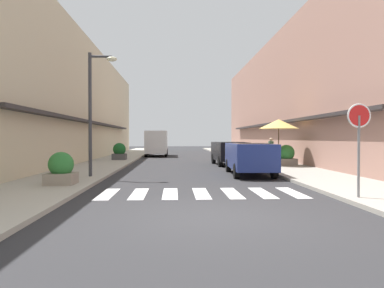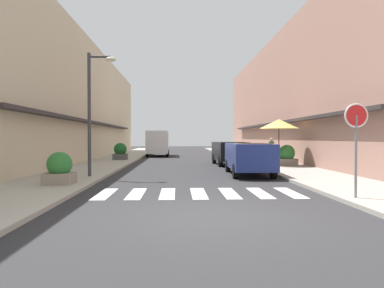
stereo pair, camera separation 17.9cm
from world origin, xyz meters
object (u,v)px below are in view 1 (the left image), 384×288
Objects in this scene: round_street_sign at (359,126)px; street_lamp at (95,100)px; planter_midblock at (286,156)px; pedestrian_walking_near at (271,150)px; parked_car_mid at (229,151)px; planter_corner at (61,169)px; parked_car_near at (249,155)px; delivery_van at (157,141)px; cafe_umbrella at (279,124)px; planter_far at (119,152)px.

street_lamp is (-8.21, 5.57, 1.22)m from round_street_sign.
planter_midblock is 1.73m from pedestrian_walking_near.
parked_car_mid is 3.60× the size of planter_corner.
planter_midblock is at bearing 37.34° from planter_corner.
parked_car_near is at bearing 102.09° from round_street_sign.
parked_car_mid is 12.24m from delivery_van.
cafe_umbrella is (2.61, 4.12, 1.59)m from parked_car_near.
pedestrian_walking_near is at bearing 43.91° from planter_corner.
planter_far is at bearing 151.73° from planter_midblock.
street_lamp reaches higher than planter_midblock.
parked_car_mid is at bearing 46.94° from street_lamp.
round_street_sign is 11.27m from planter_midblock.
parked_car_mid is 8.48m from planter_far.
cafe_umbrella is at bearing -84.41° from pedestrian_walking_near.
pedestrian_walking_near reaches higher than planter_corner.
street_lamp reaches higher than round_street_sign.
planter_midblock is at bearing 11.16° from cafe_umbrella.
planter_corner is (-2.23, -20.81, -0.78)m from delivery_van.
pedestrian_walking_near is at bearing -55.26° from delivery_van.
parked_car_mid is 3.25× the size of planter_far.
cafe_umbrella is (1.14, 10.96, 0.47)m from round_street_sign.
parked_car_near is 17.82m from delivery_van.
street_lamp is at bearing -95.08° from delivery_van.
street_lamp is at bearing -135.85° from pedestrian_walking_near.
street_lamp is 10.82m from cafe_umbrella.
street_lamp is 3.20× the size of pedestrian_walking_near.
planter_midblock is at bearing 29.15° from street_lamp.
cafe_umbrella is at bearing -34.94° from parked_car_mid.
round_street_sign reaches higher than planter_midblock.
planter_midblock reaches higher than planter_corner.
planter_corner is (-9.95, -7.87, -1.88)m from cafe_umbrella.
planter_corner is at bearing -127.14° from parked_car_mid.
street_lamp is 11.57m from planter_midblock.
pedestrian_walking_near is (7.76, -11.19, -0.45)m from delivery_van.
planter_midblock is 12.03m from planter_far.
parked_car_near is 5.25m from planter_midblock.
parked_car_near is at bearing 10.65° from street_lamp.
round_street_sign is 1.57× the size of pedestrian_walking_near.
parked_car_mid is at bearing -174.73° from pedestrian_walking_near.
cafe_umbrella is (7.72, -12.94, 1.10)m from delivery_van.
planter_corner is at bearing -142.66° from planter_midblock.
planter_corner is 13.66m from planter_far.
street_lamp is 11.50m from planter_far.
delivery_van is at bearing 105.39° from round_street_sign.
street_lamp is at bearing -86.17° from planter_far.
street_lamp is at bearing -150.03° from cafe_umbrella.
cafe_umbrella reaches higher than planter_midblock.
delivery_van is 13.63m from pedestrian_walking_near.
parked_car_near reaches higher than planter_corner.
round_street_sign is 9.99m from street_lamp.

